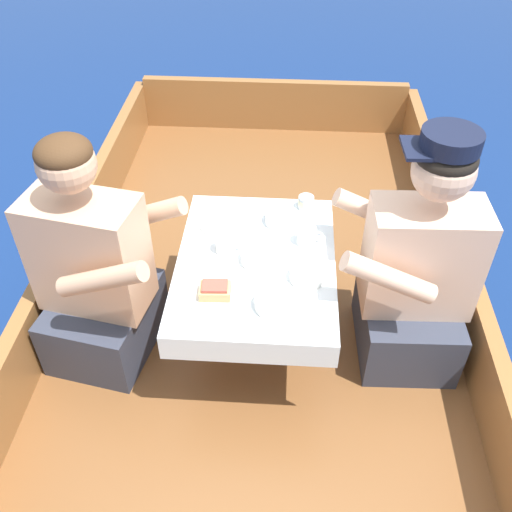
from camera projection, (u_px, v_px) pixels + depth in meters
The scene contains 21 objects.
ground_plane at pixel (255, 384), 2.56m from camera, with size 60.00×60.00×0.00m, color navy.
boat_deck at pixel (255, 364), 2.47m from camera, with size 1.79×3.79×0.28m, color brown.
gunwale_port at pixel (44, 310), 2.32m from camera, with size 0.06×3.79×0.28m, color #936033.
gunwale_starboard at pixel (475, 331), 2.24m from camera, with size 0.06×3.79×0.28m, color #936033.
bow_coaming at pixel (274, 105), 3.67m from camera, with size 1.67×0.06×0.32m, color #936033.
cockpit_table at pixel (256, 269), 2.16m from camera, with size 0.59×0.81×0.42m.
person_port at pixel (96, 276), 2.13m from camera, with size 0.57×0.52×0.96m.
person_starboard at pixel (416, 274), 2.11m from camera, with size 0.53×0.45×0.99m.
plate_sandwich at pixel (215, 296), 1.98m from camera, with size 0.20×0.20×0.01m.
plate_bread at pixel (219, 225), 2.28m from camera, with size 0.16×0.16×0.01m.
sandwich at pixel (215, 290), 1.96m from camera, with size 0.11×0.08×0.05m.
bowl_port_near at pixel (261, 256), 2.11m from camera, with size 0.15×0.15×0.04m.
bowl_starboard_near at pixel (276, 302), 1.93m from camera, with size 0.15×0.15×0.04m.
bowl_center_far at pixel (307, 274), 2.03m from camera, with size 0.13×0.13×0.04m.
bowl_port_far at pixel (282, 218), 2.29m from camera, with size 0.14×0.14×0.04m.
coffee_cup_port at pixel (307, 235), 2.18m from camera, with size 0.10×0.07×0.07m.
coffee_cup_starboard at pixel (226, 243), 2.14m from camera, with size 0.10×0.07×0.07m.
tin_can at pixel (306, 202), 2.36m from camera, with size 0.07×0.07×0.05m.
utensil_knife_starboard at pixel (225, 267), 2.09m from camera, with size 0.05×0.17×0.00m.
utensil_spoon_center at pixel (291, 253), 2.15m from camera, with size 0.11×0.15×0.01m.
utensil_knife_port at pixel (305, 330), 1.86m from camera, with size 0.17×0.03×0.00m.
Camera 1 is at (0.10, -1.55, 2.11)m, focal length 40.00 mm.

